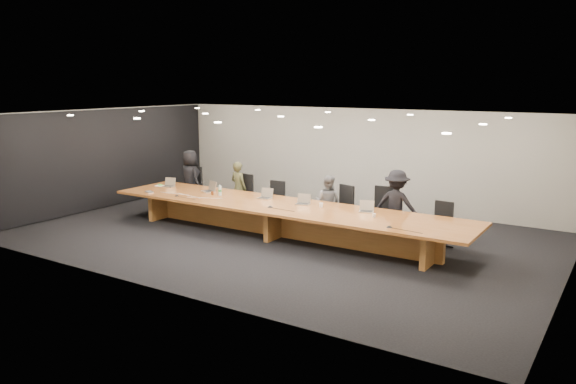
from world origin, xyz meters
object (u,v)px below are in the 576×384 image
laptop_b (208,186)px  chair_far_left (190,187)px  mic_left (177,196)px  chair_mid_right (340,208)px  mic_right (389,227)px  person_c (328,203)px  amber_mug (212,193)px  mic_center (270,207)px  chair_mid_left (274,200)px  chair_far_right (440,224)px  laptop_e (366,206)px  paper_cup_far (374,215)px  chair_right (382,211)px  av_box (149,192)px  person_b (239,188)px  water_bottle (220,191)px  person_a (190,179)px  person_d (396,205)px  laptop_d (303,199)px  laptop_a (168,182)px  laptop_c (265,193)px  paper_cup_near (321,205)px  chair_left (241,195)px  conference_table (281,214)px

laptop_b → chair_far_left: bearing=170.1°
chair_far_left → mic_left: (1.19, -1.78, 0.18)m
chair_mid_right → mic_right: bearing=-23.9°
person_c → amber_mug: bearing=18.3°
chair_far_left → laptop_b: bearing=-28.4°
mic_center → chair_mid_left: bearing=121.3°
chair_far_right → person_c: 2.76m
laptop_e → mic_left: bearing=172.4°
laptop_b → mic_right: bearing=12.9°
paper_cup_far → chair_right: bearing=106.0°
chair_far_left → av_box: 1.83m
person_b → water_bottle: 1.22m
chair_right → mic_right: chair_right is taller
person_a → person_c: (4.52, -0.12, -0.15)m
person_d → paper_cup_far: (-0.02, -1.20, -0.01)m
chair_mid_right → laptop_b: bearing=-146.0°
laptop_d → laptop_e: bearing=-11.6°
laptop_a → mic_left: bearing=-51.0°
person_d → mic_left: bearing=16.3°
chair_far_right → mic_center: chair_far_right is taller
chair_mid_left → paper_cup_far: chair_mid_left is taller
amber_mug → av_box: size_ratio=0.45×
chair_mid_right → av_box: chair_mid_right is taller
person_c → laptop_d: person_c is taller
person_d → laptop_d: size_ratio=5.11×
person_b → laptop_c: bearing=157.5°
laptop_a → mic_center: 3.82m
laptop_d → chair_mid_right: bearing=47.6°
chair_far_right → laptop_e: laptop_e is taller
laptop_c → mic_center: size_ratio=2.52×
chair_mid_right → laptop_c: size_ratio=3.41×
laptop_c → av_box: 3.10m
chair_far_right → mic_left: (-6.09, -1.72, 0.27)m
chair_right → chair_mid_right: bearing=176.4°
chair_far_left → water_bottle: 2.35m
chair_far_right → paper_cup_far: 1.58m
person_b → paper_cup_far: person_b is taller
laptop_b → mic_right: 5.42m
paper_cup_near → av_box: 4.65m
paper_cup_far → person_d: bearing=89.2°
paper_cup_near → laptop_a: bearing=179.8°
chair_left → laptop_a: (-1.74, -0.93, 0.31)m
laptop_b → amber_mug: bearing=-12.8°
person_a → av_box: person_a is taller
person_d → laptop_a: size_ratio=5.16×
chair_far_right → av_box: chair_far_right is taller
laptop_d → laptop_a: bearing=165.7°
water_bottle → amber_mug: 0.23m
conference_table → person_d: (2.33, 1.22, 0.28)m
chair_mid_right → laptop_b: (-3.33, -0.93, 0.34)m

